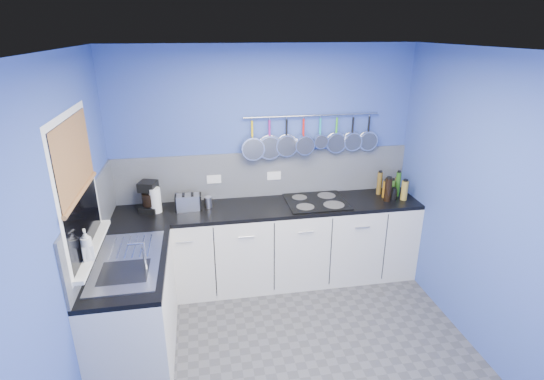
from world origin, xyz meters
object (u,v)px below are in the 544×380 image
object	(u,v)px
soap_bottle_a	(87,244)
paper_towel	(155,200)
toaster	(188,202)
canister	(208,202)
soap_bottle_b	(87,249)
hob	(316,201)
coffee_maker	(149,197)

from	to	relation	value
soap_bottle_a	paper_towel	distance (m)	1.20
toaster	canister	world-z (taller)	toaster
soap_bottle_a	paper_towel	xyz separation A→B (m)	(0.38, 1.13, -0.14)
paper_towel	canister	world-z (taller)	paper_towel
soap_bottle_b	toaster	size ratio (longest dim) A/B	0.70
canister	hob	world-z (taller)	canister
soap_bottle_a	coffee_maker	world-z (taller)	soap_bottle_a
soap_bottle_b	paper_towel	size ratio (longest dim) A/B	0.67
soap_bottle_a	canister	world-z (taller)	soap_bottle_a
toaster	coffee_maker	bearing A→B (deg)	170.54
soap_bottle_b	toaster	bearing A→B (deg)	58.25
coffee_maker	canister	xyz separation A→B (m)	(0.58, -0.01, -0.10)
coffee_maker	canister	distance (m)	0.59
toaster	paper_towel	bearing A→B (deg)	176.22
toaster	hob	bearing A→B (deg)	-6.44
soap_bottle_a	toaster	size ratio (longest dim) A/B	0.97
soap_bottle_a	coffee_maker	xyz separation A→B (m)	(0.32, 1.17, -0.12)
soap_bottle_b	coffee_maker	xyz separation A→B (m)	(0.32, 1.17, -0.08)
soap_bottle_a	soap_bottle_b	xyz separation A→B (m)	(0.00, -0.00, -0.03)
soap_bottle_a	toaster	world-z (taller)	soap_bottle_a
hob	toaster	bearing A→B (deg)	178.31
soap_bottle_a	hob	size ratio (longest dim) A/B	0.38
canister	soap_bottle_a	bearing A→B (deg)	-127.95
coffee_maker	toaster	distance (m)	0.39
paper_towel	canister	size ratio (longest dim) A/B	2.21
soap_bottle_b	paper_towel	world-z (taller)	soap_bottle_b
toaster	soap_bottle_b	bearing A→B (deg)	-126.50
soap_bottle_a	coffee_maker	size ratio (longest dim) A/B	0.78
soap_bottle_a	canister	distance (m)	1.48
soap_bottle_a	paper_towel	bearing A→B (deg)	71.33
coffee_maker	canister	world-z (taller)	coffee_maker
soap_bottle_b	hob	world-z (taller)	soap_bottle_b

